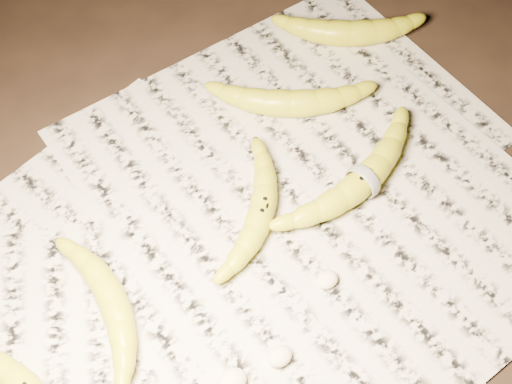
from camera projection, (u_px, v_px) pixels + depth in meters
ground at (258, 239)px, 0.90m from camera, size 3.00×3.00×0.00m
newspaper_patch at (236, 251)px, 0.89m from camera, size 0.90×0.70×0.01m
banana_left_b at (113, 301)px, 0.83m from camera, size 0.09×0.19×0.04m
banana_center at (262, 210)px, 0.90m from camera, size 0.18×0.17×0.03m
banana_taped at (363, 180)px, 0.92m from camera, size 0.24×0.10×0.04m
banana_upper_a at (291, 102)px, 0.99m from camera, size 0.20×0.17×0.04m
banana_upper_b at (350, 32)px, 1.07m from camera, size 0.20×0.16×0.04m
measuring_tape at (363, 180)px, 0.92m from camera, size 0.01×0.05×0.05m
flesh_chunk_a at (232, 380)px, 0.78m from camera, size 0.03×0.03×0.02m
flesh_chunk_b at (280, 355)px, 0.80m from camera, size 0.03×0.02×0.02m
flesh_chunk_c at (327, 278)px, 0.85m from camera, size 0.03×0.02×0.02m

